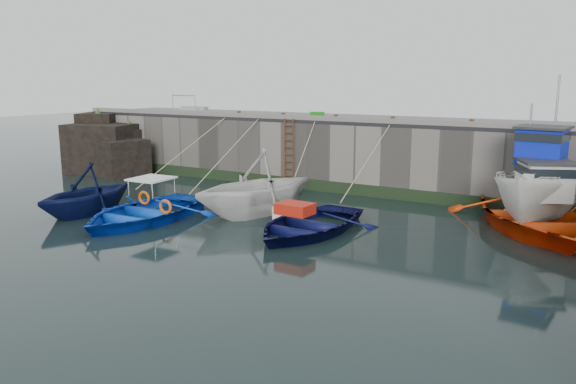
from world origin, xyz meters
The scene contains 24 objects.
ground centered at (0.00, 0.00, 0.00)m, with size 120.00×120.00×0.00m, color black.
quay_back centered at (0.00, 12.50, 1.50)m, with size 30.00×5.00×3.00m, color slate.
road_back centered at (0.00, 12.50, 3.08)m, with size 30.00×5.00×0.16m, color black.
kerb_back centered at (0.00, 10.15, 3.26)m, with size 30.00×0.30×0.20m, color slate.
algae_back centered at (0.00, 9.96, 0.25)m, with size 30.00×0.08×0.50m, color black.
rock_outcrop centered at (-12.92, 9.11, 1.26)m, with size 5.85×4.24×3.41m.
ladder centered at (-2.00, 9.91, 1.59)m, with size 0.51×0.08×3.20m.
boat_near_white centered at (-5.99, 1.72, 0.00)m, with size 3.61×4.19×2.21m, color #0A123F.
boat_near_white_rope centered at (-5.99, 7.11, 0.00)m, with size 0.04×6.34×3.10m, color tan, non-canonical shape.
boat_near_blue centered at (-3.43, 2.05, 0.00)m, with size 3.99×5.58×1.16m, color blue.
boat_near_blue_rope centered at (-3.43, 7.27, 0.00)m, with size 0.04×6.04×3.10m, color tan, non-canonical shape.
boat_near_blacktrim centered at (-0.47, 4.89, 0.00)m, with size 4.53×5.25×2.77m, color silver.
boat_near_blacktrim_rope centered at (-0.47, 8.69, 0.00)m, with size 0.04×3.69×3.10m, color tan, non-canonical shape.
boat_near_navy centered at (2.38, 3.64, 0.00)m, with size 3.71×5.19×1.08m, color #090C3C.
boat_near_navy_rope centered at (2.38, 8.07, 0.00)m, with size 0.04×4.65×3.10m, color tan, non-canonical shape.
boat_far_white centered at (8.82, 8.96, 1.05)m, with size 3.06×6.66×5.49m.
boat_far_orange centered at (8.76, 7.97, 0.48)m, with size 7.62×8.64×4.48m.
fish_crate centered at (-1.50, 11.73, 3.30)m, with size 0.55×0.42×0.27m, color #1D921A.
railing centered at (-8.75, 11.25, 3.36)m, with size 1.60×1.05×1.00m.
bollard_a centered at (-5.00, 10.25, 3.30)m, with size 0.18×0.18×0.28m, color #3F1E0F.
bollard_b centered at (-2.50, 10.25, 3.30)m, with size 0.18×0.18×0.28m, color #3F1E0F.
bollard_c centered at (0.20, 10.25, 3.30)m, with size 0.18×0.18×0.28m, color #3F1E0F.
bollard_d centered at (2.80, 10.25, 3.30)m, with size 0.18×0.18×0.28m, color #3F1E0F.
bollard_e centered at (6.00, 10.25, 3.30)m, with size 0.18×0.18×0.28m, color #3F1E0F.
Camera 1 is at (10.87, -12.16, 4.98)m, focal length 35.00 mm.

